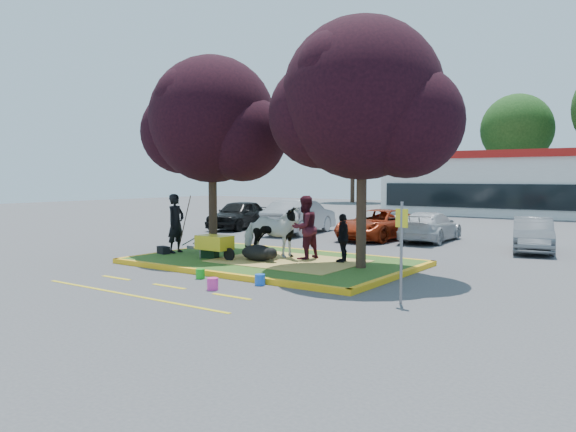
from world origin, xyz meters
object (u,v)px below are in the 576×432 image
Objects in this scene: sign_post at (401,242)px; car_black at (239,215)px; bucket_green at (200,274)px; bucket_blue at (260,280)px; car_silver at (300,217)px; wheelbarrow at (215,243)px; bucket_pink at (213,284)px; handler at (176,223)px; cow at (272,232)px; calf at (258,253)px.

car_black is at bearing 155.27° from sign_post.
bucket_green is 1.83m from bucket_blue.
car_silver is at bearing 146.22° from sign_post.
bucket_blue is (3.19, -1.84, -0.51)m from wheelbarrow.
handler is at bearing 144.76° from bucket_pink.
handler is 0.41× the size of car_silver.
handler is 5.81m from bucket_blue.
cow reaches higher than wheelbarrow.
car_silver is at bearing 109.84° from wheelbarrow.
handler is (-3.38, -0.08, 0.73)m from calf.
bucket_green is at bearing -131.96° from handler.
calf is 0.26× the size of car_black.
bucket_green is (-5.48, -0.30, -1.17)m from sign_post.
bucket_pink is at bearing -71.15° from calf.
car_black is at bearing -9.22° from car_silver.
bucket_pink is (2.63, -2.94, -0.51)m from wheelbarrow.
calf is 0.58× the size of wheelbarrow.
bucket_pink is at bearing -150.05° from sign_post.
handler is at bearing -72.18° from car_black.
cow reaches higher than bucket_green.
sign_post is (8.93, -2.13, 0.18)m from handler.
car_silver is (-4.43, 11.23, 0.66)m from bucket_green.
calf is at bearing 111.37° from bucket_pink.
bucket_pink is at bearing -62.66° from car_black.
bucket_green is (0.11, -3.27, -0.83)m from cow.
handler is 7.60× the size of bucket_green.
car_silver is at bearing 119.54° from bucket_blue.
bucket_pink is (1.39, -4.18, -0.82)m from cow.
bucket_blue is (-3.66, -0.10, -1.16)m from sign_post.
bucket_pink is (1.27, -0.90, 0.02)m from bucket_green.
bucket_green is 14.03m from car_black.
handler is 0.91× the size of sign_post.
wheelbarrow is (-1.25, -1.23, -0.31)m from cow.
sign_post is 5.61m from bucket_green.
sign_post is 3.84m from bucket_blue.
bucket_blue is 12.70m from car_silver.
wheelbarrow is at bearing 179.73° from sign_post.
car_silver reaches higher than bucket_green.
bucket_green is 0.89× the size of bucket_pink.
car_silver is at bearing 7.78° from cow.
car_black is at bearing 21.63° from handler.
car_black reaches higher than bucket_blue.
bucket_pink reaches higher than bucket_green.
cow is 9.06m from car_silver.
bucket_green is 0.06× the size of car_black.
bucket_green is at bearing -64.49° from car_black.
handler is 5.86m from bucket_pink.
handler reaches higher than wheelbarrow.
car_black is (-8.19, 8.82, 0.34)m from calf.
bucket_blue is 0.06× the size of car_silver.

